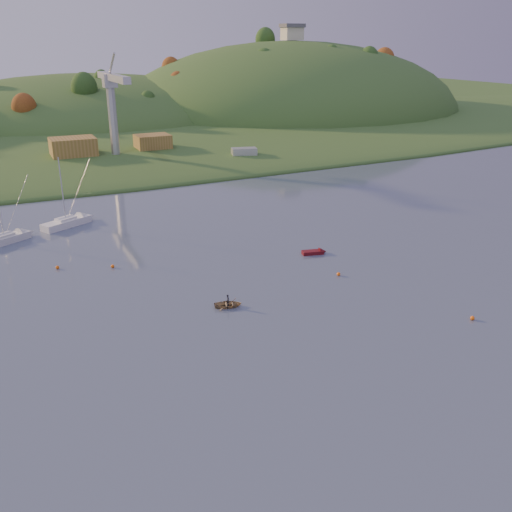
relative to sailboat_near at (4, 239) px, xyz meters
name	(u,v)px	position (x,y,z in m)	size (l,w,h in m)	color
ground	(433,443)	(28.08, -67.10, -0.73)	(500.00, 500.00, 0.00)	#323C52
far_shore	(52,117)	(28.08, 162.90, -0.73)	(620.00, 220.00, 1.50)	#2B5020
shore_slope	(79,139)	(28.08, 97.90, -0.73)	(640.00, 150.00, 7.00)	#2B5020
hill_center	(85,121)	(38.08, 142.90, -0.73)	(140.00, 120.00, 36.00)	#2B5020
hill_right	(290,114)	(123.08, 127.90, -0.73)	(150.00, 130.00, 60.00)	#2B5020
hilltop_house	(292,32)	(123.08, 127.90, 32.67)	(9.00, 7.00, 6.45)	beige
hillside_trees	(69,131)	(28.08, 117.90, -0.73)	(280.00, 50.00, 32.00)	#224819
wharf	(126,158)	(33.08, 54.90, 0.47)	(42.00, 16.00, 2.40)	slate
shed_west	(73,147)	(20.08, 55.90, 4.07)	(11.00, 8.00, 4.80)	olive
shed_east	(153,142)	(41.08, 56.90, 3.67)	(9.00, 7.00, 4.00)	olive
dock_crane	(112,97)	(30.08, 51.30, 16.44)	(3.20, 28.00, 20.30)	#B7B7BC
sailboat_near	(4,239)	(0.00, 0.00, 0.00)	(8.25, 6.12, 11.25)	silver
sailboat_far	(66,222)	(10.25, 4.67, 0.04)	(8.92, 6.40, 12.09)	white
canoe	(228,304)	(23.02, -36.89, -0.38)	(2.40, 3.36, 0.70)	#9F8357
paddler	(228,302)	(23.02, -36.89, -0.04)	(0.51, 0.33, 1.39)	black
red_tender	(317,252)	(42.47, -25.83, -0.46)	(3.97, 2.11, 1.28)	#550C12
work_vessel	(244,157)	(60.89, 40.90, 0.65)	(15.89, 8.73, 3.87)	slate
buoy_0	(472,318)	(47.16, -52.39, -0.48)	(0.50, 0.50, 0.50)	#FA630D
buoy_1	(339,274)	(40.55, -34.52, -0.48)	(0.50, 0.50, 0.50)	#FA630D
buoy_3	(57,267)	(6.05, -15.12, -0.48)	(0.50, 0.50, 0.50)	#FA630D
buoy_4	(113,266)	(13.20, -18.08, -0.48)	(0.50, 0.50, 0.50)	#FA630D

